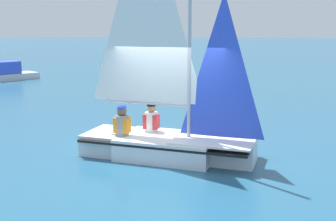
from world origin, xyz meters
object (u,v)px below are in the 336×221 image
object	(u,v)px
sailor_helm	(151,125)
buoy_marker	(195,108)
motorboat_distant	(2,74)
sailor_crew	(122,129)
sailboat_main	(166,123)

from	to	relation	value
sailor_helm	buoy_marker	size ratio (longest dim) A/B	0.96
motorboat_distant	sailor_crew	bearing A→B (deg)	-105.97
sailboat_main	sailor_crew	xyz separation A→B (m)	(1.01, 0.03, -0.16)
sailboat_main	motorboat_distant	bearing A→B (deg)	141.92
sailor_helm	buoy_marker	bearing A→B (deg)	92.63
sailor_helm	motorboat_distant	size ratio (longest dim) A/B	0.28
sailor_helm	motorboat_distant	bearing A→B (deg)	141.77
sailor_crew	buoy_marker	size ratio (longest dim) A/B	0.96
motorboat_distant	sailor_helm	bearing A→B (deg)	-103.36
sailor_helm	sailor_crew	xyz separation A→B (m)	(0.61, 0.46, 0.00)
sailor_crew	buoy_marker	xyz separation A→B (m)	(-1.44, -5.13, -0.46)
sailboat_main	motorboat_distant	xyz separation A→B (m)	(10.90, -13.36, -0.42)
motorboat_distant	buoy_marker	world-z (taller)	buoy_marker
sailboat_main	buoy_marker	xyz separation A→B (m)	(-0.43, -5.10, -0.61)
sailboat_main	sailor_crew	world-z (taller)	sailboat_main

